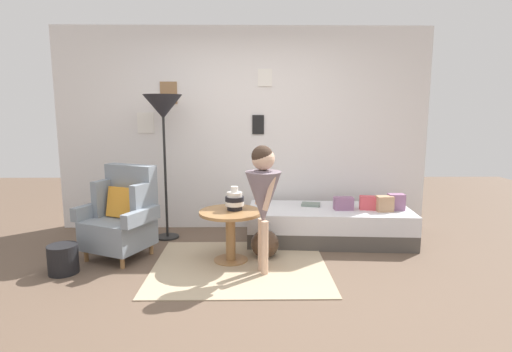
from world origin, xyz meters
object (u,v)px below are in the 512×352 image
at_px(book_on_daybed, 311,204).
at_px(magazine_basket, 63,259).
at_px(vase_striped, 235,200).
at_px(daybed, 329,224).
at_px(armchair, 122,216).
at_px(person_child, 263,192).
at_px(side_table, 230,225).
at_px(demijohn_near, 265,243).
at_px(floor_lamp, 163,112).

xyz_separation_m(book_on_daybed, magazine_basket, (-2.54, -1.08, -0.28)).
distance_m(book_on_daybed, magazine_basket, 2.77).
bearing_deg(vase_striped, daybed, 28.74).
distance_m(armchair, daybed, 2.36).
bearing_deg(armchair, vase_striped, -6.51).
bearing_deg(person_child, side_table, 136.73).
distance_m(daybed, demijohn_near, 0.96).
relative_size(daybed, side_table, 3.06).
distance_m(vase_striped, demijohn_near, 0.58).
bearing_deg(demijohn_near, person_child, -94.56).
relative_size(floor_lamp, demijohn_near, 4.51).
bearing_deg(armchair, daybed, 11.44).
relative_size(vase_striped, floor_lamp, 0.14).
relative_size(armchair, magazine_basket, 3.46).
distance_m(floor_lamp, person_child, 1.75).
relative_size(side_table, demijohn_near, 1.66).
relative_size(person_child, book_on_daybed, 5.61).
relative_size(daybed, book_on_daybed, 8.87).
distance_m(armchair, person_child, 1.61).
distance_m(armchair, book_on_daybed, 2.19).
xyz_separation_m(vase_striped, demijohn_near, (0.31, 0.06, -0.48)).
height_order(side_table, floor_lamp, floor_lamp).
xyz_separation_m(floor_lamp, book_on_daybed, (1.76, -0.01, -1.12)).
distance_m(side_table, book_on_daybed, 1.23).
bearing_deg(book_on_daybed, side_table, -140.13).
bearing_deg(person_child, vase_striped, 128.43).
xyz_separation_m(daybed, vase_striped, (-1.10, -0.60, 0.44)).
xyz_separation_m(vase_striped, floor_lamp, (-0.86, 0.75, 0.90)).
bearing_deg(side_table, magazine_basket, -169.77).
height_order(armchair, side_table, armchair).
xyz_separation_m(floor_lamp, demijohn_near, (1.18, -0.69, -1.38)).
bearing_deg(magazine_basket, person_child, -0.55).
relative_size(vase_striped, demijohn_near, 0.64).
height_order(person_child, magazine_basket, person_child).
xyz_separation_m(armchair, side_table, (1.16, -0.19, -0.05)).
bearing_deg(vase_striped, floor_lamp, 138.96).
bearing_deg(daybed, floor_lamp, 175.76).
xyz_separation_m(daybed, book_on_daybed, (-0.20, 0.14, 0.22)).
bearing_deg(book_on_daybed, demijohn_near, -130.59).
xyz_separation_m(floor_lamp, person_child, (1.14, -1.10, -0.74)).
bearing_deg(book_on_daybed, vase_striped, -140.63).
height_order(floor_lamp, magazine_basket, floor_lamp).
bearing_deg(book_on_daybed, magazine_basket, -157.03).
distance_m(person_child, demijohn_near, 0.77).
height_order(book_on_daybed, demijohn_near, book_on_daybed).
bearing_deg(magazine_basket, floor_lamp, 54.42).
bearing_deg(side_table, vase_striped, 48.81).
bearing_deg(daybed, person_child, -130.49).
height_order(vase_striped, floor_lamp, floor_lamp).
xyz_separation_m(daybed, floor_lamp, (-1.96, 0.15, 1.34)).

